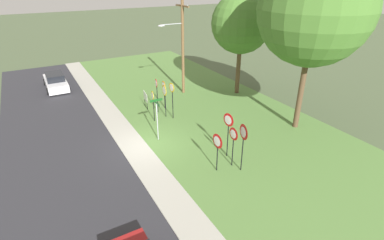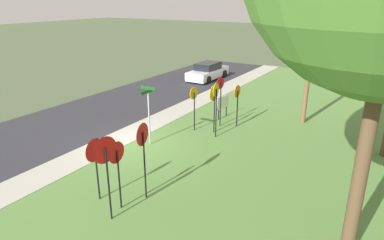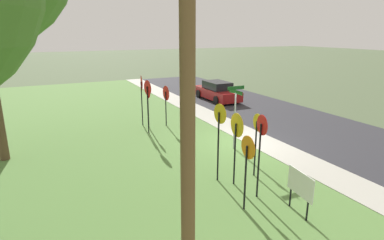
# 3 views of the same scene
# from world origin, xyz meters

# --- Properties ---
(ground_plane) EXTENTS (160.00, 160.00, 0.00)m
(ground_plane) POSITION_xyz_m (0.00, 0.00, 0.00)
(ground_plane) COLOR #4C5B3D
(road_asphalt) EXTENTS (44.00, 6.40, 0.01)m
(road_asphalt) POSITION_xyz_m (0.00, -4.80, 0.01)
(road_asphalt) COLOR #2D2D33
(road_asphalt) RESTS_ON ground_plane
(sidewalk_strip) EXTENTS (44.00, 1.60, 0.06)m
(sidewalk_strip) POSITION_xyz_m (0.00, -0.80, 0.03)
(sidewalk_strip) COLOR #ADAA9E
(sidewalk_strip) RESTS_ON ground_plane
(grass_median) EXTENTS (44.00, 12.00, 0.04)m
(grass_median) POSITION_xyz_m (0.00, 6.00, 0.02)
(grass_median) COLOR #567F3D
(grass_median) RESTS_ON ground_plane
(stop_sign_near_left) EXTENTS (0.78, 0.11, 2.44)m
(stop_sign_near_left) POSITION_xyz_m (-3.18, 2.66, 1.82)
(stop_sign_near_left) COLOR black
(stop_sign_near_left) RESTS_ON grass_median
(stop_sign_near_right) EXTENTS (0.61, 0.12, 2.26)m
(stop_sign_near_right) POSITION_xyz_m (-2.94, 1.66, 1.65)
(stop_sign_near_right) COLOR black
(stop_sign_near_right) RESTS_ON grass_median
(stop_sign_far_left) EXTENTS (0.66, 0.10, 2.21)m
(stop_sign_far_left) POSITION_xyz_m (-4.64, 3.26, 1.63)
(stop_sign_far_left) COLOR black
(stop_sign_far_left) RESTS_ON grass_median
(stop_sign_far_center) EXTENTS (0.61, 0.13, 2.61)m
(stop_sign_far_center) POSITION_xyz_m (-4.21, 2.49, 1.90)
(stop_sign_far_center) COLOR black
(stop_sign_far_center) RESTS_ON grass_median
(stop_sign_far_right) EXTENTS (0.66, 0.11, 2.69)m
(stop_sign_far_right) POSITION_xyz_m (-2.70, 3.02, 1.97)
(stop_sign_far_right) COLOR black
(stop_sign_far_right) RESTS_ON grass_median
(yield_sign_near_left) EXTENTS (0.71, 0.10, 2.31)m
(yield_sign_near_left) POSITION_xyz_m (4.23, 3.21, 1.75)
(yield_sign_near_left) COLOR black
(yield_sign_near_left) RESTS_ON grass_median
(yield_sign_near_right) EXTENTS (0.79, 0.12, 2.19)m
(yield_sign_near_right) POSITION_xyz_m (4.22, 2.22, 1.66)
(yield_sign_near_right) COLOR black
(yield_sign_near_right) RESTS_ON grass_median
(yield_sign_far_left) EXTENTS (0.82, 0.17, 2.73)m
(yield_sign_far_left) POSITION_xyz_m (4.83, 3.36, 2.10)
(yield_sign_far_left) COLOR black
(yield_sign_far_left) RESTS_ON grass_median
(yield_sign_far_right) EXTENTS (0.76, 0.15, 2.69)m
(yield_sign_far_right) POSITION_xyz_m (3.33, 3.51, 2.06)
(yield_sign_far_right) COLOR black
(yield_sign_far_right) RESTS_ON grass_median
(street_name_post) EXTENTS (0.96, 0.82, 2.76)m
(street_name_post) POSITION_xyz_m (-0.34, 0.85, 1.69)
(street_name_post) COLOR #9EA0A8
(street_name_post) RESTS_ON grass_median
(utility_pole) EXTENTS (2.10, 2.25, 8.18)m
(utility_pole) POSITION_xyz_m (-7.01, 6.00, 4.47)
(utility_pole) COLOR brown
(utility_pole) RESTS_ON grass_median
(notice_board) EXTENTS (1.09, 0.18, 1.25)m
(notice_board) POSITION_xyz_m (-5.46, 2.03, 0.87)
(notice_board) COLOR black
(notice_board) RESTS_ON grass_median
(parked_hatchback_near) EXTENTS (4.53, 1.91, 1.39)m
(parked_hatchback_near) POSITION_xyz_m (-13.74, -3.50, 0.65)
(parked_hatchback_near) COLOR silver
(parked_hatchback_near) RESTS_ON road_asphalt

